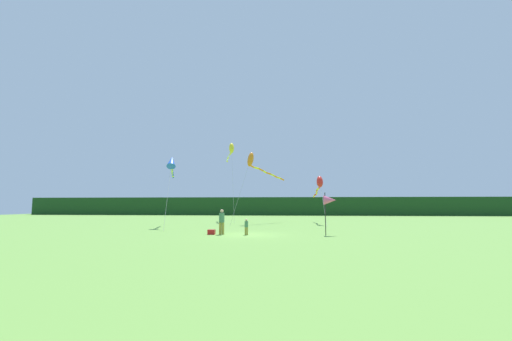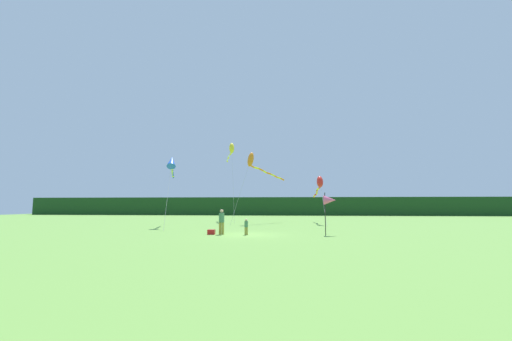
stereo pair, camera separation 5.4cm
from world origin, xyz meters
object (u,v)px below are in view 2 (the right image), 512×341
(person_adult, at_px, (222,220))
(kite_red, at_px, (319,184))
(kite_orange, at_px, (255,163))
(person_child, at_px, (246,226))
(banner_flag_pole, at_px, (330,200))
(kite_blue, at_px, (172,163))
(cooler_box, at_px, (211,232))
(kite_yellow, at_px, (231,150))

(person_adult, height_order, kite_red, kite_red)
(kite_red, bearing_deg, person_adult, -121.92)
(kite_red, distance_m, kite_orange, 7.91)
(person_child, xyz_separation_m, banner_flag_pole, (6.12, 0.57, 1.86))
(person_child, bearing_deg, kite_blue, 137.83)
(cooler_box, xyz_separation_m, kite_blue, (-6.05, 7.75, 6.26))
(cooler_box, xyz_separation_m, banner_flag_pole, (8.73, 0.48, 2.33))
(kite_red, distance_m, kite_blue, 16.70)
(person_adult, bearing_deg, banner_flag_pole, 3.05)
(banner_flag_pole, xyz_separation_m, kite_yellow, (-10.57, 18.27, 7.14))
(kite_orange, distance_m, kite_blue, 10.17)
(kite_orange, relative_size, kite_blue, 1.04)
(cooler_box, height_order, kite_yellow, kite_yellow)
(person_child, relative_size, cooler_box, 2.20)
(person_child, distance_m, kite_orange, 15.61)
(kite_orange, bearing_deg, kite_yellow, 128.54)
(person_adult, xyz_separation_m, banner_flag_pole, (7.98, 0.43, 1.48))
(person_adult, xyz_separation_m, kite_red, (8.62, 13.84, 3.56))
(person_adult, bearing_deg, cooler_box, -176.06)
(person_adult, relative_size, kite_yellow, 0.17)
(person_child, relative_size, kite_blue, 0.14)
(kite_orange, bearing_deg, kite_blue, -141.42)
(person_adult, xyz_separation_m, cooler_box, (-0.75, -0.05, -0.85))
(kite_blue, bearing_deg, cooler_box, -52.04)
(person_child, distance_m, kite_blue, 13.04)
(person_adult, xyz_separation_m, person_child, (1.86, -0.14, -0.38))
(person_adult, height_order, banner_flag_pole, banner_flag_pole)
(kite_red, xyz_separation_m, kite_blue, (-15.42, -6.14, 1.85))
(cooler_box, bearing_deg, person_adult, 3.94)
(kite_yellow, xyz_separation_m, kite_blue, (-4.21, -11.00, -3.21))
(kite_yellow, bearing_deg, kite_blue, -110.95)
(banner_flag_pole, distance_m, kite_red, 13.59)
(kite_blue, bearing_deg, kite_yellow, 69.05)
(kite_yellow, bearing_deg, cooler_box, -84.41)
(cooler_box, distance_m, kite_yellow, 21.09)
(person_child, relative_size, banner_flag_pole, 0.38)
(person_child, distance_m, banner_flag_pole, 6.42)
(person_child, bearing_deg, person_adult, 175.60)
(cooler_box, relative_size, kite_red, 0.05)
(banner_flag_pole, relative_size, kite_orange, 0.37)
(cooler_box, bearing_deg, kite_red, 56.00)
(person_child, xyz_separation_m, kite_yellow, (-4.45, 18.84, 9.00))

